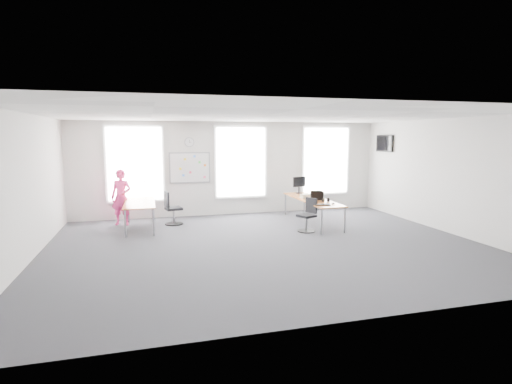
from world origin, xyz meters
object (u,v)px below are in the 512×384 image
object	(u,v)px
desk_left	(140,204)
chair_left	(172,210)
desk_right	(312,200)
monitor	(299,183)
keyboard	(323,205)
person	(121,197)
headphones	(326,200)
chair_right	(308,217)

from	to	relation	value
desk_left	chair_left	distance (m)	0.95
desk_right	monitor	xyz separation A→B (m)	(0.04, 1.16, 0.37)
keyboard	monitor	world-z (taller)	monitor
person	headphones	xyz separation A→B (m)	(5.53, -1.77, -0.04)
desk_left	monitor	world-z (taller)	monitor
keyboard	headphones	xyz separation A→B (m)	(0.32, 0.49, 0.04)
chair_right	headphones	bearing A→B (deg)	94.49
desk_left	chair_left	bearing A→B (deg)	18.08
headphones	chair_left	bearing A→B (deg)	142.61
person	keyboard	bearing A→B (deg)	-3.11
person	monitor	distance (m)	5.43
chair_left	monitor	world-z (taller)	monitor
chair_left	monitor	bearing A→B (deg)	-97.94
chair_right	keyboard	bearing A→B (deg)	47.38
desk_left	keyboard	world-z (taller)	desk_left
desk_left	monitor	xyz separation A→B (m)	(4.92, 0.61, 0.36)
keyboard	headphones	distance (m)	0.59
desk_right	desk_left	distance (m)	4.90
desk_left	chair_right	xyz separation A→B (m)	(4.34, -1.51, -0.28)
keyboard	headphones	world-z (taller)	headphones
chair_left	keyboard	xyz separation A→B (m)	(3.83, -1.92, 0.30)
desk_left	monitor	bearing A→B (deg)	7.06
chair_right	person	distance (m)	5.32
chair_right	monitor	bearing A→B (deg)	140.82
desk_right	person	bearing A→B (deg)	167.69
chair_left	keyboard	world-z (taller)	chair_left
desk_right	chair_left	bearing A→B (deg)	168.18
desk_right	chair_right	distance (m)	1.13
desk_left	headphones	world-z (taller)	headphones
keyboard	desk_right	bearing A→B (deg)	99.97
desk_right	chair_left	world-z (taller)	chair_left
chair_right	chair_left	size ratio (longest dim) A/B	0.93
keyboard	chair_right	bearing A→B (deg)	-179.72
chair_left	headphones	bearing A→B (deg)	-121.50
chair_left	desk_right	bearing A→B (deg)	-114.33
headphones	desk_right	bearing A→B (deg)	85.77
keyboard	monitor	size ratio (longest dim) A/B	0.79
chair_right	chair_left	bearing A→B (deg)	-141.49
person	headphones	distance (m)	5.81
desk_left	monitor	size ratio (longest dim) A/B	3.75
chair_right	keyboard	size ratio (longest dim) A/B	2.10
desk_right	headphones	distance (m)	0.62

